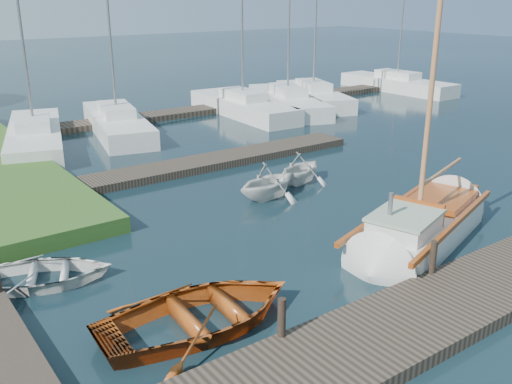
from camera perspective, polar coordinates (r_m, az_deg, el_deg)
ground at (r=16.57m, az=0.00°, el=-3.92°), size 160.00×160.00×0.00m
near_dock at (r=12.66m, az=16.43°, el=-11.82°), size 18.00×2.20×0.30m
far_dock at (r=22.70m, az=-5.51°, el=2.85°), size 14.00×1.60×0.30m
pontoon at (r=34.68m, az=-2.07°, el=8.63°), size 30.00×1.60×0.30m
mooring_post_1 at (r=11.09m, az=2.58°, el=-12.42°), size 0.16×0.16×0.80m
mooring_post_2 at (r=14.01m, az=17.29°, el=-6.22°), size 0.16×0.16×0.80m
sailboat at (r=16.58m, az=16.26°, el=-3.43°), size 7.41×4.07×9.83m
dinghy at (r=11.90m, az=-5.58°, el=-11.52°), size 4.46×3.30×0.89m
tender_a at (r=14.47m, az=-20.80°, el=-7.39°), size 3.93×3.41×0.68m
tender_b at (r=19.06m, az=1.23°, el=1.38°), size 2.93×2.64×1.35m
tender_d at (r=20.72m, az=4.49°, el=2.66°), size 2.93×2.73×1.26m
marina_boat_0 at (r=27.43m, az=-21.25°, el=5.40°), size 4.60×9.13×11.82m
marina_boat_1 at (r=29.08m, az=-13.72°, el=6.86°), size 4.05×8.80×10.47m
marina_boat_3 at (r=32.58m, az=-1.34°, el=8.69°), size 2.70×8.80×10.88m
marina_boat_4 at (r=34.20m, az=3.17°, el=9.17°), size 4.99×9.14×11.12m
marina_boat_5 at (r=36.25m, az=5.74°, el=9.67°), size 5.00×8.65×10.35m
marina_boat_7 at (r=42.09m, az=13.91°, el=10.55°), size 2.32×8.92×11.83m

